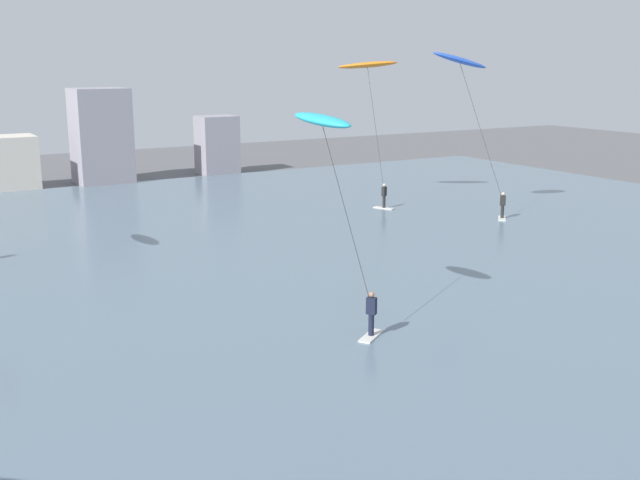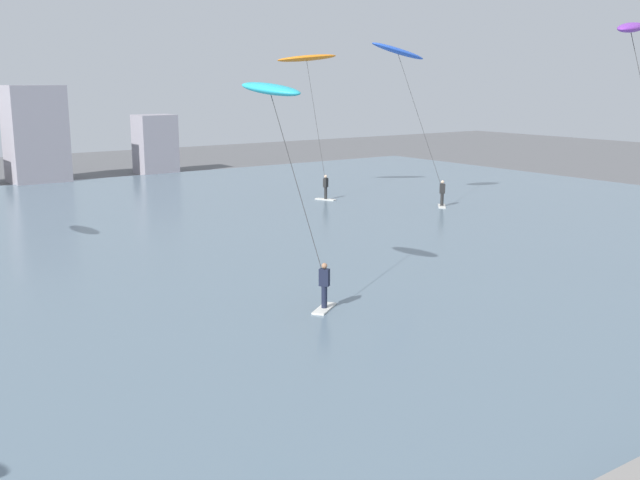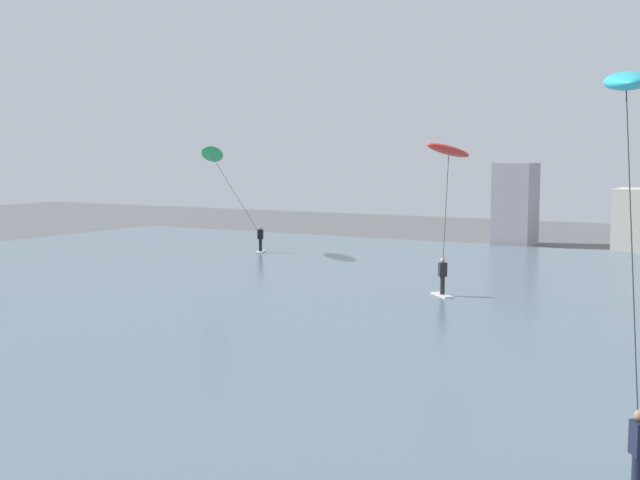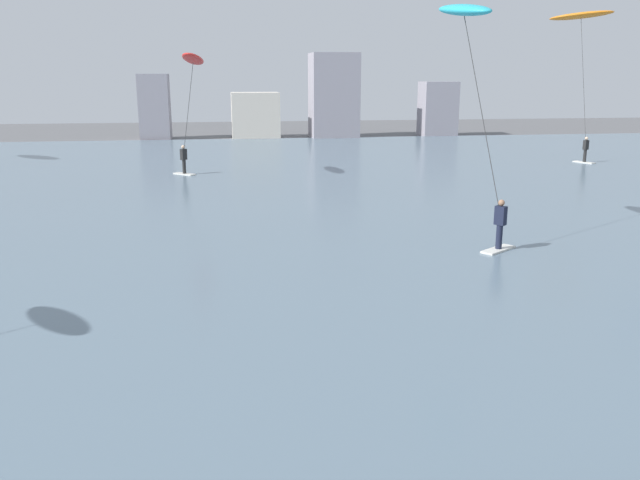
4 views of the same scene
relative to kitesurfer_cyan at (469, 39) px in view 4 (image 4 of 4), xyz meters
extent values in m
cube|color=slate|center=(-3.55, 11.50, -6.59)|extent=(84.00, 52.00, 0.10)
cube|color=gray|center=(-13.66, 39.18, -3.81)|extent=(2.59, 2.88, 5.67)
cube|color=beige|center=(-4.83, 39.03, -4.61)|extent=(4.25, 3.42, 4.06)
cube|color=gray|center=(2.29, 38.62, -2.90)|extent=(4.19, 3.87, 7.49)
cube|color=gray|center=(12.21, 38.73, -4.15)|extent=(3.20, 2.69, 4.99)
cube|color=silver|center=(0.67, -1.79, -6.51)|extent=(1.40, 1.16, 0.06)
cylinder|color=#191E33|center=(0.67, -1.79, -6.09)|extent=(0.20, 0.20, 0.78)
cube|color=#191E33|center=(0.67, -1.79, -5.40)|extent=(0.37, 0.40, 0.60)
sphere|color=#9E7051|center=(0.67, -1.79, -4.99)|extent=(0.20, 0.20, 0.20)
cylinder|color=#333333|center=(0.28, -0.76, -2.34)|extent=(0.81, 2.10, 6.23)
ellipsoid|color=#28B2C6|center=(-0.10, 0.28, 0.91)|extent=(1.53, 2.77, 0.70)
cube|color=silver|center=(15.02, 17.77, -6.51)|extent=(0.99, 1.45, 0.06)
cylinder|color=black|center=(15.02, 17.77, -6.09)|extent=(0.20, 0.20, 0.78)
cube|color=black|center=(15.02, 17.77, -5.40)|extent=(0.40, 0.34, 0.60)
sphere|color=beige|center=(15.02, 17.77, -4.99)|extent=(0.20, 0.20, 0.20)
cylinder|color=#333333|center=(15.23, 19.16, -1.47)|extent=(0.45, 2.80, 7.97)
ellipsoid|color=orange|center=(15.44, 20.54, 2.66)|extent=(3.96, 3.31, 0.78)
cube|color=silver|center=(-10.08, 16.41, -6.51)|extent=(1.33, 1.27, 0.06)
cylinder|color=black|center=(-10.08, 16.41, -6.09)|extent=(0.20, 0.20, 0.78)
cube|color=black|center=(-10.08, 16.41, -5.40)|extent=(0.39, 0.40, 0.60)
sphere|color=beige|center=(-10.08, 16.41, -4.99)|extent=(0.20, 0.20, 0.20)
cylinder|color=#333333|center=(-9.67, 15.58, -2.95)|extent=(0.86, 1.69, 5.02)
ellipsoid|color=red|center=(-9.25, 14.76, -0.29)|extent=(1.36, 3.34, 0.89)
camera|label=1|loc=(-13.89, -22.91, 2.92)|focal=43.22mm
camera|label=2|loc=(-13.92, -21.83, 1.21)|focal=42.03mm
camera|label=3|loc=(2.70, -16.40, -0.53)|focal=45.66mm
camera|label=4|loc=(-7.96, -20.68, -1.13)|focal=36.37mm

